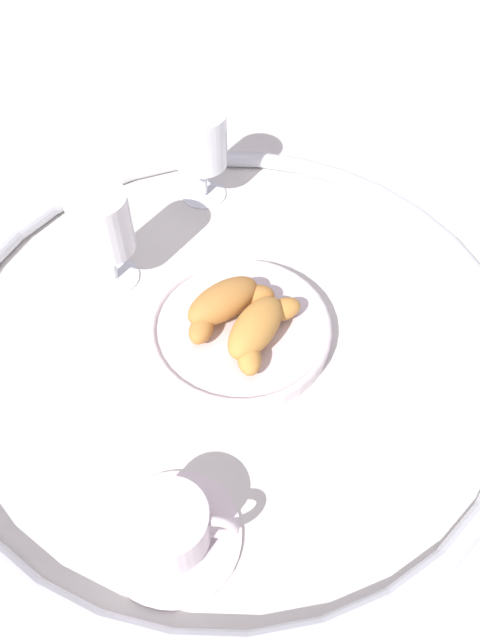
{
  "coord_description": "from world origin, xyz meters",
  "views": [
    {
      "loc": [
        0.38,
        0.23,
        0.59
      ],
      "look_at": [
        -0.01,
        0.01,
        0.03
      ],
      "focal_mm": 33.06,
      "sensor_mm": 36.0,
      "label": 1
    }
  ],
  "objects": [
    {
      "name": "ground_plane",
      "position": [
        0.0,
        0.0,
        0.0
      ],
      "size": [
        2.2,
        2.2,
        0.0
      ],
      "primitive_type": "plane",
      "color": "silver"
    },
    {
      "name": "juice_glass_left",
      "position": [
        -0.22,
        -0.17,
        0.09
      ],
      "size": [
        0.08,
        0.08,
        0.14
      ],
      "color": "white",
      "rests_on": "ground_plane"
    },
    {
      "name": "sugar_packet",
      "position": [
        -0.22,
        0.14,
        0.0
      ],
      "size": [
        0.06,
        0.05,
        0.01
      ],
      "primitive_type": "cube",
      "rotation": [
        0.0,
        0.0,
        -0.52
      ],
      "color": "white",
      "rests_on": "ground_plane"
    },
    {
      "name": "juice_glass_right",
      "position": [
        -0.01,
        -0.18,
        0.09
      ],
      "size": [
        0.08,
        0.08,
        0.14
      ],
      "color": "white",
      "rests_on": "ground_plane"
    },
    {
      "name": "coffee_cup_near",
      "position": [
        0.24,
        0.08,
        0.03
      ],
      "size": [
        0.14,
        0.14,
        0.06
      ],
      "color": "silver",
      "rests_on": "ground_plane"
    },
    {
      "name": "pastry_plate",
      "position": [
        -0.01,
        0.01,
        0.01
      ],
      "size": [
        0.23,
        0.23,
        0.02
      ],
      "color": "silver",
      "rests_on": "ground_plane"
    },
    {
      "name": "croissant_small",
      "position": [
        -0.0,
        0.04,
        0.04
      ],
      "size": [
        0.14,
        0.06,
        0.04
      ],
      "color": "#CC893D",
      "rests_on": "pastry_plate"
    },
    {
      "name": "croissant_large",
      "position": [
        -0.01,
        -0.01,
        0.04
      ],
      "size": [
        0.13,
        0.1,
        0.04
      ],
      "color": "#BC7A38",
      "rests_on": "pastry_plate"
    },
    {
      "name": "table_chrome_rim",
      "position": [
        0.0,
        0.0,
        0.01
      ],
      "size": [
        0.72,
        0.72,
        0.02
      ],
      "primitive_type": "torus",
      "color": "silver",
      "rests_on": "ground_plane"
    }
  ]
}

